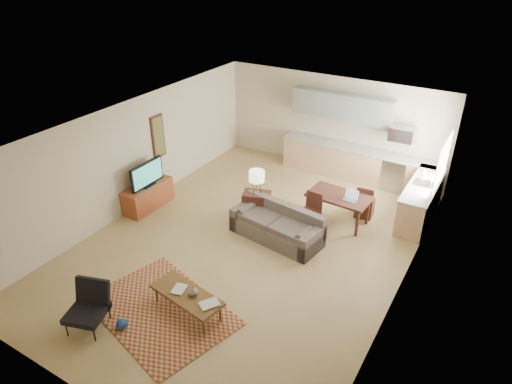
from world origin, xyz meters
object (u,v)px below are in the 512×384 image
Objects in this scene: armchair at (86,309)px; tv_credenza at (148,196)px; dining_table at (338,209)px; coffee_table at (187,303)px; console_table at (257,207)px; sofa at (277,224)px.

tv_credenza is at bearing 100.10° from armchair.
dining_table is (4.30, 1.76, 0.05)m from tv_credenza.
tv_credenza is 0.95× the size of dining_table.
coffee_table is 3.33m from console_table.
dining_table is at bearing 9.64° from console_table.
tv_credenza is (-3.39, -0.42, -0.06)m from sofa.
armchair is at bearing -126.90° from coffee_table.
sofa reaches higher than dining_table.
console_table is at bearing 18.16° from tv_credenza.
sofa is 4.28m from armchair.
sofa is at bearing -48.32° from console_table.
dining_table is (0.91, 1.35, -0.02)m from sofa.
coffee_table is at bearing -37.69° from tv_credenza.
sofa reaches higher than coffee_table.
tv_credenza is (-3.14, 2.42, 0.10)m from coffee_table.
coffee_table is 1.91× the size of console_table.
console_table is 1.91m from dining_table.
tv_credenza is at bearing 151.58° from coffee_table.
sofa is 1.52× the size of dining_table.
coffee_table is 3.97m from tv_credenza.
tv_credenza reaches higher than coffee_table.
armchair reaches higher than dining_table.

